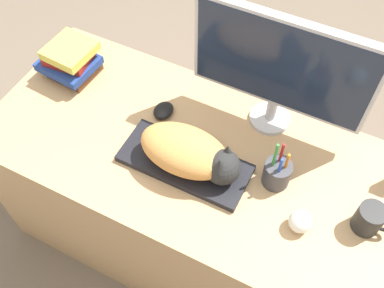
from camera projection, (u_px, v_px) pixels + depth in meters
The scene contains 9 objects.
desk at pixel (193, 201), 1.79m from camera, with size 1.46×0.67×0.70m.
keyboard at pixel (186, 164), 1.46m from camera, with size 0.43×0.18×0.02m.
cat at pixel (193, 154), 1.40m from camera, with size 0.33×0.18×0.13m.
monitor at pixel (281, 67), 1.37m from camera, with size 0.58×0.14×0.44m.
computer_mouse at pixel (163, 111), 1.59m from camera, with size 0.07×0.08×0.03m.
coffee_mug at pixel (370, 219), 1.31m from camera, with size 0.12×0.08×0.10m.
pen_cup at pixel (277, 173), 1.40m from camera, with size 0.09×0.09×0.20m.
baseball at pixel (300, 221), 1.32m from camera, with size 0.07×0.07×0.07m.
book_stack at pixel (71, 61), 1.66m from camera, with size 0.21×0.19×0.14m.
Camera 1 is at (0.38, -0.43, 1.95)m, focal length 42.00 mm.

